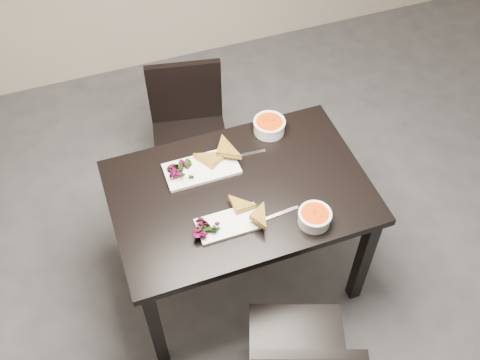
{
  "coord_description": "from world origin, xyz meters",
  "views": [
    {
      "loc": [
        -1.01,
        -1.02,
        2.78
      ],
      "look_at": [
        -0.46,
        0.5,
        0.82
      ],
      "focal_mm": 41.66,
      "sensor_mm": 36.0,
      "label": 1
    }
  ],
  "objects_px": {
    "plate_far": "(202,169)",
    "soup_bowl_far": "(269,125)",
    "table": "(240,202)",
    "soup_bowl_near": "(315,217)",
    "chair_far": "(189,126)",
    "plate_near": "(229,224)"
  },
  "relations": [
    {
      "from": "table",
      "to": "plate_near",
      "type": "height_order",
      "value": "plate_near"
    },
    {
      "from": "table",
      "to": "soup_bowl_far",
      "type": "relative_size",
      "value": 7.31
    },
    {
      "from": "table",
      "to": "plate_far",
      "type": "xyz_separation_m",
      "value": [
        -0.13,
        0.17,
        0.11
      ]
    },
    {
      "from": "plate_far",
      "to": "soup_bowl_far",
      "type": "distance_m",
      "value": 0.43
    },
    {
      "from": "table",
      "to": "plate_far",
      "type": "height_order",
      "value": "plate_far"
    },
    {
      "from": "plate_near",
      "to": "soup_bowl_far",
      "type": "relative_size",
      "value": 1.74
    },
    {
      "from": "table",
      "to": "soup_bowl_far",
      "type": "height_order",
      "value": "soup_bowl_far"
    },
    {
      "from": "plate_far",
      "to": "chair_far",
      "type": "bearing_deg",
      "value": 81.72
    },
    {
      "from": "plate_near",
      "to": "soup_bowl_far",
      "type": "bearing_deg",
      "value": 51.54
    },
    {
      "from": "plate_near",
      "to": "soup_bowl_far",
      "type": "distance_m",
      "value": 0.62
    },
    {
      "from": "plate_near",
      "to": "soup_bowl_far",
      "type": "xyz_separation_m",
      "value": [
        0.38,
        0.48,
        0.03
      ]
    },
    {
      "from": "chair_far",
      "to": "soup_bowl_near",
      "type": "bearing_deg",
      "value": -62.97
    },
    {
      "from": "chair_far",
      "to": "soup_bowl_near",
      "type": "distance_m",
      "value": 1.11
    },
    {
      "from": "soup_bowl_near",
      "to": "soup_bowl_far",
      "type": "bearing_deg",
      "value": 88.03
    },
    {
      "from": "plate_near",
      "to": "table",
      "type": "bearing_deg",
      "value": 56.44
    },
    {
      "from": "table",
      "to": "chair_far",
      "type": "xyz_separation_m",
      "value": [
        -0.05,
        0.74,
        -0.17
      ]
    },
    {
      "from": "chair_far",
      "to": "plate_far",
      "type": "height_order",
      "value": "chair_far"
    },
    {
      "from": "table",
      "to": "soup_bowl_near",
      "type": "bearing_deg",
      "value": -48.83
    },
    {
      "from": "soup_bowl_near",
      "to": "soup_bowl_far",
      "type": "relative_size",
      "value": 0.92
    },
    {
      "from": "soup_bowl_far",
      "to": "chair_far",
      "type": "bearing_deg",
      "value": 126.35
    },
    {
      "from": "soup_bowl_near",
      "to": "soup_bowl_far",
      "type": "xyz_separation_m",
      "value": [
        0.02,
        0.59,
        0.0
      ]
    },
    {
      "from": "soup_bowl_near",
      "to": "plate_far",
      "type": "bearing_deg",
      "value": 129.76
    }
  ]
}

